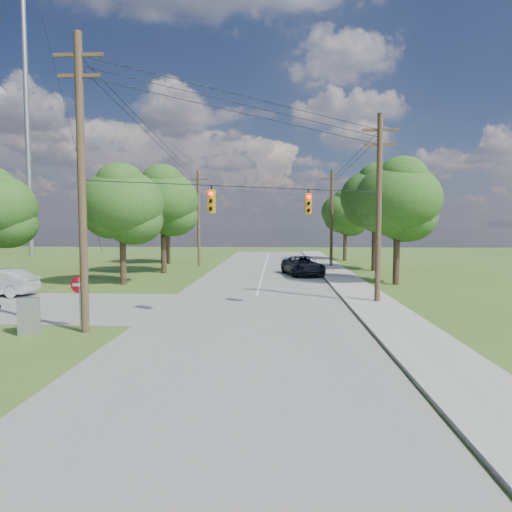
{
  "coord_description": "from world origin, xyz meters",
  "views": [
    {
      "loc": [
        3.27,
        -17.72,
        4.43
      ],
      "look_at": [
        2.21,
        5.0,
        2.84
      ],
      "focal_mm": 32.0,
      "sensor_mm": 36.0,
      "label": 1
    }
  ],
  "objects_px": {
    "pole_ne": "(379,206)",
    "car_main_north": "(303,266)",
    "pole_sw": "(82,179)",
    "pole_north_e": "(332,217)",
    "pole_north_w": "(199,218)",
    "control_cabinet": "(29,316)",
    "do_not_enter_sign": "(80,290)"
  },
  "relations": [
    {
      "from": "pole_north_e",
      "to": "car_main_north",
      "type": "height_order",
      "value": "pole_north_e"
    },
    {
      "from": "pole_north_e",
      "to": "car_main_north",
      "type": "distance_m",
      "value": 9.98
    },
    {
      "from": "car_main_north",
      "to": "control_cabinet",
      "type": "height_order",
      "value": "car_main_north"
    },
    {
      "from": "pole_north_w",
      "to": "do_not_enter_sign",
      "type": "distance_m",
      "value": 29.21
    },
    {
      "from": "pole_north_w",
      "to": "car_main_north",
      "type": "bearing_deg",
      "value": -38.48
    },
    {
      "from": "pole_ne",
      "to": "car_main_north",
      "type": "bearing_deg",
      "value": 103.98
    },
    {
      "from": "pole_ne",
      "to": "do_not_enter_sign",
      "type": "bearing_deg",
      "value": -153.38
    },
    {
      "from": "pole_north_w",
      "to": "do_not_enter_sign",
      "type": "relative_size",
      "value": 4.43
    },
    {
      "from": "pole_ne",
      "to": "pole_north_e",
      "type": "xyz_separation_m",
      "value": [
        -0.0,
        22.0,
        -0.34
      ]
    },
    {
      "from": "pole_ne",
      "to": "do_not_enter_sign",
      "type": "xyz_separation_m",
      "value": [
        -13.97,
        -7.0,
        -3.81
      ]
    },
    {
      "from": "pole_north_e",
      "to": "pole_north_w",
      "type": "xyz_separation_m",
      "value": [
        -13.9,
        0.0,
        0.0
      ]
    },
    {
      "from": "pole_ne",
      "to": "pole_north_w",
      "type": "xyz_separation_m",
      "value": [
        -13.9,
        22.0,
        -0.34
      ]
    },
    {
      "from": "pole_ne",
      "to": "pole_north_e",
      "type": "distance_m",
      "value": 22.0
    },
    {
      "from": "control_cabinet",
      "to": "pole_north_e",
      "type": "bearing_deg",
      "value": 38.15
    },
    {
      "from": "pole_ne",
      "to": "control_cabinet",
      "type": "bearing_deg",
      "value": -153.04
    },
    {
      "from": "control_cabinet",
      "to": "do_not_enter_sign",
      "type": "bearing_deg",
      "value": 5.43
    },
    {
      "from": "pole_sw",
      "to": "pole_ne",
      "type": "height_order",
      "value": "pole_sw"
    },
    {
      "from": "pole_ne",
      "to": "control_cabinet",
      "type": "xyz_separation_m",
      "value": [
        -15.66,
        -7.97,
        -4.73
      ]
    },
    {
      "from": "pole_sw",
      "to": "pole_north_e",
      "type": "relative_size",
      "value": 1.2
    },
    {
      "from": "car_main_north",
      "to": "pole_ne",
      "type": "bearing_deg",
      "value": -89.15
    },
    {
      "from": "pole_sw",
      "to": "car_main_north",
      "type": "height_order",
      "value": "pole_sw"
    },
    {
      "from": "pole_ne",
      "to": "pole_north_e",
      "type": "height_order",
      "value": "pole_ne"
    },
    {
      "from": "car_main_north",
      "to": "control_cabinet",
      "type": "distance_m",
      "value": 24.86
    },
    {
      "from": "pole_sw",
      "to": "pole_north_e",
      "type": "distance_m",
      "value": 32.55
    },
    {
      "from": "car_main_north",
      "to": "control_cabinet",
      "type": "xyz_separation_m",
      "value": [
        -12.26,
        -21.62,
        -0.11
      ]
    },
    {
      "from": "control_cabinet",
      "to": "pole_sw",
      "type": "bearing_deg",
      "value": -14.63
    },
    {
      "from": "pole_ne",
      "to": "pole_sw",
      "type": "bearing_deg",
      "value": -150.62
    },
    {
      "from": "pole_north_e",
      "to": "control_cabinet",
      "type": "distance_m",
      "value": 34.1
    },
    {
      "from": "do_not_enter_sign",
      "to": "pole_ne",
      "type": "bearing_deg",
      "value": 24.17
    },
    {
      "from": "pole_north_w",
      "to": "control_cabinet",
      "type": "height_order",
      "value": "pole_north_w"
    },
    {
      "from": "pole_sw",
      "to": "pole_ne",
      "type": "relative_size",
      "value": 1.14
    },
    {
      "from": "pole_north_w",
      "to": "control_cabinet",
      "type": "relative_size",
      "value": 6.8
    }
  ]
}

